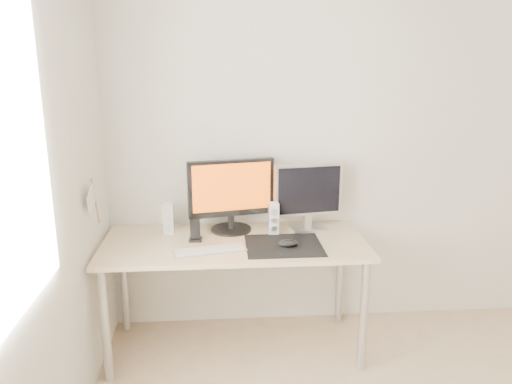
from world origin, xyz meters
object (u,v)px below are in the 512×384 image
phone_dock (195,234)px  keyboard (210,250)px  mouse (288,243)px  second_monitor (308,193)px  speaker_right (274,218)px  desk (235,253)px  speaker_left (169,218)px  main_monitor (231,193)px

phone_dock → keyboard: bearing=-64.0°
mouse → keyboard: mouse is taller
second_monitor → speaker_right: second_monitor is taller
phone_dock → speaker_right: bearing=11.7°
mouse → speaker_right: 0.27m
mouse → desk: mouse is taller
desk → speaker_left: speaker_left is taller
phone_dock → desk: bearing=-4.6°
speaker_right → desk: bearing=-154.5°
main_monitor → speaker_left: size_ratio=2.74×
desk → main_monitor: size_ratio=2.92×
main_monitor → second_monitor: main_monitor is taller
mouse → phone_dock: (-0.55, 0.15, 0.02)m
speaker_right → main_monitor: bearing=165.8°
main_monitor → speaker_right: size_ratio=2.74×
main_monitor → second_monitor: (0.49, 0.00, -0.01)m
keyboard → phone_dock: (-0.09, 0.18, 0.03)m
mouse → main_monitor: main_monitor is taller
second_monitor → keyboard: size_ratio=1.03×
second_monitor → keyboard: second_monitor is taller
desk → mouse: bearing=-23.3°
keyboard → main_monitor: bearing=68.6°
mouse → desk: (-0.31, 0.13, -0.10)m
speaker_right → phone_dock: speaker_right is taller
second_monitor → keyboard: (-0.63, -0.35, -0.23)m
main_monitor → speaker_left: bearing=-177.5°
phone_dock → second_monitor: bearing=13.3°
second_monitor → speaker_left: 0.90m
second_monitor → phone_dock: 0.77m
desk → main_monitor: (-0.01, 0.19, 0.33)m
mouse → phone_dock: phone_dock is taller
mouse → keyboard: 0.46m
mouse → speaker_left: size_ratio=0.60×
mouse → phone_dock: bearing=164.4°
main_monitor → keyboard: size_ratio=1.26×
speaker_left → second_monitor: bearing=1.3°
mouse → phone_dock: size_ratio=0.86×
main_monitor → keyboard: (-0.14, -0.35, -0.25)m
mouse → speaker_left: bearing=157.2°
main_monitor → speaker_right: (0.26, -0.07, -0.15)m
second_monitor → speaker_left: (-0.89, -0.02, -0.14)m
phone_dock → speaker_left: bearing=138.8°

